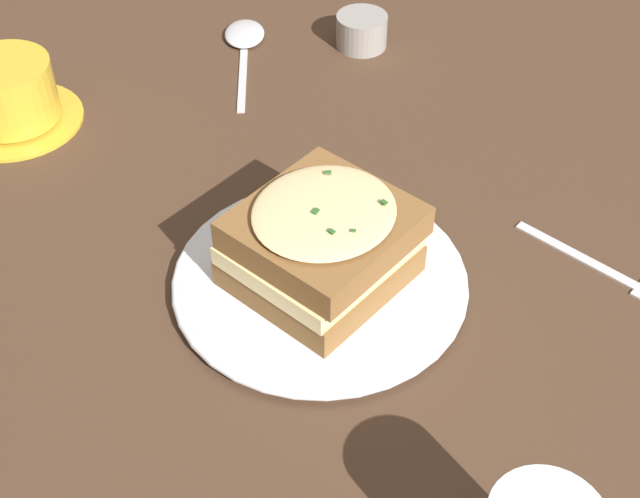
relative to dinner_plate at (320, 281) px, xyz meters
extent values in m
plane|color=#473021|center=(0.02, 0.02, -0.01)|extent=(2.40, 2.40, 0.00)
cylinder|color=white|center=(0.00, 0.00, 0.00)|extent=(0.23, 0.23, 0.01)
torus|color=white|center=(0.00, 0.00, 0.00)|extent=(0.24, 0.24, 0.01)
cube|color=brown|center=(0.00, 0.00, 0.02)|extent=(0.12, 0.13, 0.03)
cube|color=#EFDB93|center=(0.00, 0.00, 0.04)|extent=(0.11, 0.13, 0.02)
cube|color=brown|center=(0.00, 0.00, 0.06)|extent=(0.12, 0.13, 0.03)
ellipsoid|color=beige|center=(0.00, 0.00, 0.08)|extent=(0.11, 0.12, 0.01)
cube|color=#2D6028|center=(-0.02, 0.03, 0.08)|extent=(0.01, 0.01, 0.00)
cube|color=#2D6028|center=(0.03, 0.03, 0.08)|extent=(0.01, 0.00, 0.00)
cube|color=#2D6028|center=(0.00, -0.01, 0.08)|extent=(0.01, 0.01, 0.00)
cube|color=#2D6028|center=(0.04, 0.00, 0.08)|extent=(0.00, 0.00, 0.00)
cube|color=#2D6028|center=(0.03, -0.02, 0.08)|extent=(0.01, 0.00, 0.00)
cylinder|color=gold|center=(-0.37, -0.04, 0.00)|extent=(0.13, 0.13, 0.01)
cylinder|color=gold|center=(-0.37, -0.04, 0.03)|extent=(0.09, 0.09, 0.06)
cylinder|color=#381E0F|center=(-0.37, -0.04, 0.05)|extent=(0.08, 0.08, 0.00)
cube|color=silver|center=(0.13, 0.17, -0.01)|extent=(0.11, 0.01, 0.00)
cube|color=silver|center=(-0.26, 0.16, -0.01)|extent=(0.09, 0.09, 0.00)
ellipsoid|color=silver|center=(-0.32, 0.23, 0.00)|extent=(0.07, 0.07, 0.01)
cylinder|color=gray|center=(-0.22, 0.30, 0.01)|extent=(0.06, 0.06, 0.04)
camera|label=1|loc=(0.34, -0.36, 0.51)|focal=50.00mm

